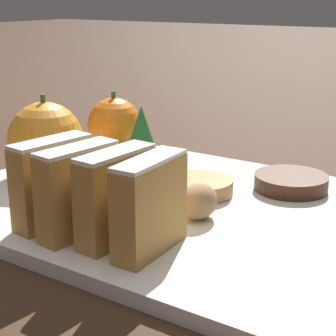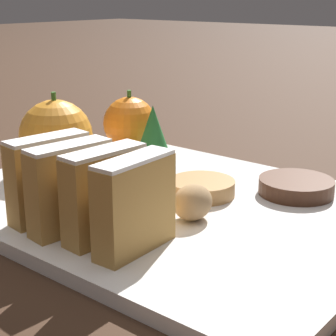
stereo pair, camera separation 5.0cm
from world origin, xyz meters
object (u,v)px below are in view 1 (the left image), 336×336
at_px(walnut, 198,201).
at_px(chocolate_cookie, 291,182).
at_px(orange_far, 46,139).
at_px(orange_near, 114,124).

xyz_separation_m(walnut, chocolate_cookie, (0.11, -0.04, -0.01)).
bearing_deg(orange_far, orange_near, 1.44).
relative_size(orange_near, walnut, 1.95).
height_order(orange_far, chocolate_cookie, orange_far).
distance_m(orange_near, walnut, 0.23).
xyz_separation_m(orange_near, orange_far, (-0.11, -0.00, 0.01)).
bearing_deg(orange_far, walnut, -94.38).
bearing_deg(walnut, orange_far, 85.62).
xyz_separation_m(orange_near, chocolate_cookie, (-0.02, -0.23, -0.02)).
bearing_deg(walnut, chocolate_cookie, -18.50).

